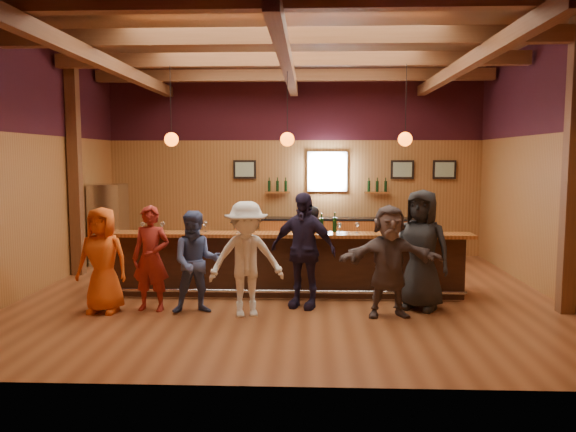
{
  "coord_description": "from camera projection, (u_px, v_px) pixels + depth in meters",
  "views": [
    {
      "loc": [
        0.4,
        -9.65,
        2.4
      ],
      "look_at": [
        0.0,
        0.3,
        1.35
      ],
      "focal_mm": 35.0,
      "sensor_mm": 36.0,
      "label": 1
    }
  ],
  "objects": [
    {
      "name": "customer_redvest",
      "position": [
        151.0,
        258.0,
        8.75
      ],
      "size": [
        0.64,
        0.46,
        1.65
      ],
      "primitive_type": "imported",
      "rotation": [
        0.0,
        0.0,
        -0.12
      ],
      "color": "maroon",
      "rests_on": "ground"
    },
    {
      "name": "glass_g",
      "position": [
        357.0,
        225.0,
        9.56
      ],
      "size": [
        0.08,
        0.08,
        0.19
      ],
      "color": "silver",
      "rests_on": "bar_counter"
    },
    {
      "name": "glass_d",
      "position": [
        238.0,
        225.0,
        9.55
      ],
      "size": [
        0.08,
        0.08,
        0.18
      ],
      "color": "silver",
      "rests_on": "bar_counter"
    },
    {
      "name": "customer_denim",
      "position": [
        196.0,
        262.0,
        8.61
      ],
      "size": [
        0.88,
        0.75,
        1.58
      ],
      "primitive_type": "imported",
      "rotation": [
        0.0,
        0.0,
        0.22
      ],
      "color": "#445288",
      "rests_on": "ground"
    },
    {
      "name": "customer_orange",
      "position": [
        103.0,
        260.0,
        8.64
      ],
      "size": [
        0.84,
        0.58,
        1.64
      ],
      "primitive_type": "imported",
      "rotation": [
        0.0,
        0.0,
        -0.07
      ],
      "color": "#D75114",
      "rests_on": "ground"
    },
    {
      "name": "glass_b",
      "position": [
        163.0,
        225.0,
        9.63
      ],
      "size": [
        0.08,
        0.08,
        0.18
      ],
      "color": "silver",
      "rests_on": "bar_counter"
    },
    {
      "name": "bar_counter",
      "position": [
        289.0,
        263.0,
        9.95
      ],
      "size": [
        6.3,
        1.07,
        1.11
      ],
      "color": "black",
      "rests_on": "ground"
    },
    {
      "name": "glass_e",
      "position": [
        251.0,
        226.0,
        9.65
      ],
      "size": [
        0.07,
        0.07,
        0.16
      ],
      "color": "silver",
      "rests_on": "bar_counter"
    },
    {
      "name": "glass_a",
      "position": [
        143.0,
        225.0,
        9.71
      ],
      "size": [
        0.08,
        0.08,
        0.17
      ],
      "color": "silver",
      "rests_on": "bar_counter"
    },
    {
      "name": "back_bar_cabinet",
      "position": [
        344.0,
        238.0,
        13.46
      ],
      "size": [
        4.0,
        0.52,
        0.95
      ],
      "color": "brown",
      "rests_on": "ground"
    },
    {
      "name": "pendant_lights",
      "position": [
        287.0,
        139.0,
        9.58
      ],
      "size": [
        4.24,
        0.24,
        1.37
      ],
      "color": "black",
      "rests_on": "room"
    },
    {
      "name": "glass_f",
      "position": [
        339.0,
        226.0,
        9.42
      ],
      "size": [
        0.09,
        0.09,
        0.2
      ],
      "color": "silver",
      "rests_on": "bar_counter"
    },
    {
      "name": "customer_brown",
      "position": [
        389.0,
        261.0,
        8.41
      ],
      "size": [
        1.61,
        0.66,
        1.69
      ],
      "primitive_type": "imported",
      "rotation": [
        0.0,
        0.0,
        0.1
      ],
      "color": "#554644",
      "rests_on": "ground"
    },
    {
      "name": "stainless_fridge",
      "position": [
        109.0,
        225.0,
        12.51
      ],
      "size": [
        0.7,
        0.7,
        1.8
      ],
      "primitive_type": "cube",
      "color": "silver",
      "rests_on": "ground"
    },
    {
      "name": "customer_dark",
      "position": [
        421.0,
        250.0,
        8.81
      ],
      "size": [
        1.1,
        0.97,
        1.9
      ],
      "primitive_type": "imported",
      "rotation": [
        0.0,
        0.0,
        -0.5
      ],
      "color": "black",
      "rests_on": "ground"
    },
    {
      "name": "customer_navy",
      "position": [
        303.0,
        250.0,
        8.92
      ],
      "size": [
        1.17,
        0.81,
        1.85
      ],
      "primitive_type": "imported",
      "rotation": [
        0.0,
        0.0,
        -0.36
      ],
      "color": "#211A35",
      "rests_on": "ground"
    },
    {
      "name": "glass_c",
      "position": [
        205.0,
        224.0,
        9.71
      ],
      "size": [
        0.08,
        0.08,
        0.18
      ],
      "color": "silver",
      "rests_on": "bar_counter"
    },
    {
      "name": "bottle_a",
      "position": [
        321.0,
        225.0,
        9.58
      ],
      "size": [
        0.07,
        0.07,
        0.34
      ],
      "color": "black",
      "rests_on": "bar_counter"
    },
    {
      "name": "framed_pictures",
      "position": [
        363.0,
        170.0,
        13.48
      ],
      "size": [
        5.35,
        0.05,
        0.45
      ],
      "color": "black",
      "rests_on": "room"
    },
    {
      "name": "glass_h",
      "position": [
        419.0,
        226.0,
        9.43
      ],
      "size": [
        0.09,
        0.09,
        0.2
      ],
      "color": "silver",
      "rests_on": "bar_counter"
    },
    {
      "name": "ice_bucket",
      "position": [
        311.0,
        227.0,
        9.54
      ],
      "size": [
        0.2,
        0.2,
        0.22
      ],
      "primitive_type": "cylinder",
      "color": "brown",
      "rests_on": "bar_counter"
    },
    {
      "name": "bottle_b",
      "position": [
        335.0,
        224.0,
        9.68
      ],
      "size": [
        0.07,
        0.07,
        0.34
      ],
      "color": "black",
      "rests_on": "bar_counter"
    },
    {
      "name": "room",
      "position": [
        287.0,
        109.0,
        9.58
      ],
      "size": [
        9.04,
        9.0,
        4.52
      ],
      "color": "brown",
      "rests_on": "ground"
    },
    {
      "name": "wine_shelves",
      "position": [
        327.0,
        190.0,
        13.51
      ],
      "size": [
        3.0,
        0.18,
        0.3
      ],
      "color": "brown",
      "rests_on": "room"
    },
    {
      "name": "window",
      "position": [
        327.0,
        172.0,
        13.53
      ],
      "size": [
        0.95,
        0.09,
        0.95
      ],
      "color": "silver",
      "rests_on": "room"
    },
    {
      "name": "bartender",
      "position": [
        313.0,
        243.0,
        10.84
      ],
      "size": [
        0.61,
        0.48,
        1.47
      ],
      "primitive_type": "imported",
      "rotation": [
        0.0,
        0.0,
        2.88
      ],
      "color": "black",
      "rests_on": "ground"
    },
    {
      "name": "customer_white",
      "position": [
        246.0,
        259.0,
        8.43
      ],
      "size": [
        1.24,
        0.88,
        1.74
      ],
      "primitive_type": "imported",
      "rotation": [
        0.0,
        0.0,
        0.23
      ],
      "color": "white",
      "rests_on": "ground"
    }
  ]
}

